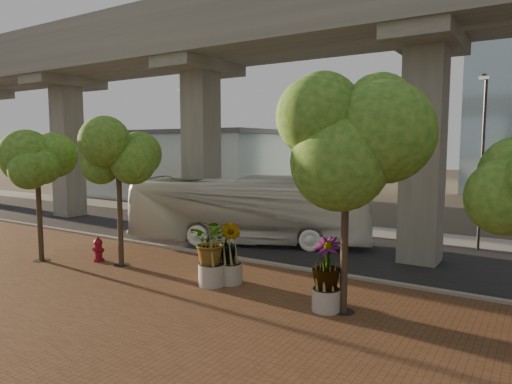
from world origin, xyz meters
The scene contains 17 objects.
ground centered at (0.00, 0.00, 0.00)m, with size 160.00×160.00×0.00m, color #3C362C.
brick_plaza centered at (0.00, -8.00, 0.03)m, with size 70.00×13.00×0.06m, color brown.
asphalt_road centered at (0.00, 2.00, 0.02)m, with size 90.00×8.00×0.04m, color black.
curb_strip centered at (0.00, -2.00, 0.08)m, with size 70.00×0.25×0.16m, color gray.
far_sidewalk centered at (0.00, 7.50, 0.03)m, with size 90.00×3.00×0.06m, color gray.
transit_viaduct centered at (0.00, 2.00, 7.29)m, with size 72.00×5.60×12.40m.
station_pavilion centered at (-20.00, 16.00, 3.22)m, with size 23.00×13.00×6.30m.
transit_bus centered at (-2.26, 1.23, 1.70)m, with size 2.87×12.21×3.40m, color silver.
fire_hydrant centered at (-5.66, -5.44, 0.56)m, with size 0.52×0.47×1.04m.
planter_front centered at (0.55, -5.49, 1.52)m, with size 2.18×2.18×2.40m.
planter_right centered at (5.00, -5.64, 1.42)m, with size 2.10×2.10×2.24m.
planter_left centered at (0.93, -4.94, 1.44)m, with size 2.06×2.06×2.27m.
street_tree_far_west centered at (-7.83, -6.70, 4.26)m, with size 3.39×3.39×5.77m.
street_tree_near_west centered at (-4.33, -5.36, 4.70)m, with size 3.10×3.10×6.07m.
street_tree_near_east centered at (5.48, -5.46, 5.05)m, with size 4.34×4.34×6.98m.
streetlamp_west centered at (-10.60, 6.55, 5.17)m, with size 0.44×1.28×8.86m.
streetlamp_east centered at (7.85, 5.72, 4.76)m, with size 0.40×1.18×8.15m.
Camera 1 is at (10.36, -18.03, 5.06)m, focal length 32.00 mm.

